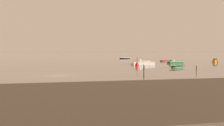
{
  "coord_description": "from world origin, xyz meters",
  "views": [
    {
      "loc": [
        -2.13,
        -44.78,
        4.14
      ],
      "look_at": [
        14.5,
        25.23,
        0.53
      ],
      "focal_mm": 46.24,
      "sensor_mm": 36.0,
      "label": 1
    }
  ],
  "objects_px": {
    "rowboat_moored_2": "(125,58)",
    "channel_buoy": "(137,64)",
    "motorboat_moored_1": "(173,62)",
    "rowboat_moored_4": "(177,67)",
    "rowboat_moored_1": "(164,61)",
    "mooring_post_left": "(144,71)",
    "rowboat_moored_0": "(145,61)",
    "motorboat_moored_2": "(215,62)",
    "mooring_post_near": "(196,68)",
    "motorboat_moored_3": "(140,64)"
  },
  "relations": [
    {
      "from": "channel_buoy",
      "to": "mooring_post_near",
      "type": "relative_size",
      "value": 1.79
    },
    {
      "from": "motorboat_moored_1",
      "to": "rowboat_moored_2",
      "type": "bearing_deg",
      "value": -80.99
    },
    {
      "from": "rowboat_moored_4",
      "to": "rowboat_moored_0",
      "type": "bearing_deg",
      "value": 53.92
    },
    {
      "from": "motorboat_moored_1",
      "to": "channel_buoy",
      "type": "relative_size",
      "value": 2.15
    },
    {
      "from": "rowboat_moored_4",
      "to": "channel_buoy",
      "type": "xyz_separation_m",
      "value": [
        -6.63,
        7.19,
        0.28
      ]
    },
    {
      "from": "motorboat_moored_1",
      "to": "rowboat_moored_2",
      "type": "relative_size",
      "value": 1.02
    },
    {
      "from": "rowboat_moored_2",
      "to": "motorboat_moored_3",
      "type": "height_order",
      "value": "motorboat_moored_3"
    },
    {
      "from": "motorboat_moored_1",
      "to": "rowboat_moored_4",
      "type": "distance_m",
      "value": 20.01
    },
    {
      "from": "rowboat_moored_1",
      "to": "mooring_post_near",
      "type": "relative_size",
      "value": 2.72
    },
    {
      "from": "rowboat_moored_4",
      "to": "mooring_post_near",
      "type": "bearing_deg",
      "value": -122.36
    },
    {
      "from": "rowboat_moored_4",
      "to": "mooring_post_left",
      "type": "distance_m",
      "value": 22.13
    },
    {
      "from": "rowboat_moored_1",
      "to": "mooring_post_left",
      "type": "xyz_separation_m",
      "value": [
        -23.91,
        -47.26,
        0.75
      ]
    },
    {
      "from": "rowboat_moored_1",
      "to": "rowboat_moored_0",
      "type": "bearing_deg",
      "value": 5.9
    },
    {
      "from": "motorboat_moored_1",
      "to": "motorboat_moored_3",
      "type": "xyz_separation_m",
      "value": [
        -11.72,
        -5.29,
        0.07
      ]
    },
    {
      "from": "rowboat_moored_4",
      "to": "channel_buoy",
      "type": "distance_m",
      "value": 9.78
    },
    {
      "from": "mooring_post_left",
      "to": "motorboat_moored_2",
      "type": "bearing_deg",
      "value": 46.28
    },
    {
      "from": "rowboat_moored_2",
      "to": "mooring_post_near",
      "type": "relative_size",
      "value": 3.76
    },
    {
      "from": "rowboat_moored_1",
      "to": "mooring_post_left",
      "type": "bearing_deg",
      "value": 52.52
    },
    {
      "from": "mooring_post_near",
      "to": "mooring_post_left",
      "type": "relative_size",
      "value": 0.61
    },
    {
      "from": "motorboat_moored_1",
      "to": "mooring_post_near",
      "type": "distance_m",
      "value": 28.13
    },
    {
      "from": "rowboat_moored_0",
      "to": "motorboat_moored_1",
      "type": "xyz_separation_m",
      "value": [
        4.95,
        -9.34,
        0.08
      ]
    },
    {
      "from": "rowboat_moored_0",
      "to": "rowboat_moored_2",
      "type": "distance_m",
      "value": 28.93
    },
    {
      "from": "rowboat_moored_2",
      "to": "channel_buoy",
      "type": "height_order",
      "value": "channel_buoy"
    },
    {
      "from": "rowboat_moored_1",
      "to": "motorboat_moored_3",
      "type": "relative_size",
      "value": 0.53
    },
    {
      "from": "rowboat_moored_4",
      "to": "mooring_post_near",
      "type": "xyz_separation_m",
      "value": [
        -0.33,
        -8.51,
        0.38
      ]
    },
    {
      "from": "rowboat_moored_0",
      "to": "motorboat_moored_3",
      "type": "distance_m",
      "value": 16.13
    },
    {
      "from": "rowboat_moored_0",
      "to": "motorboat_moored_1",
      "type": "relative_size",
      "value": 0.68
    },
    {
      "from": "rowboat_moored_0",
      "to": "rowboat_moored_4",
      "type": "relative_size",
      "value": 0.77
    },
    {
      "from": "motorboat_moored_2",
      "to": "motorboat_moored_3",
      "type": "xyz_separation_m",
      "value": [
        -26.13,
        -7.18,
        0.05
      ]
    },
    {
      "from": "motorboat_moored_1",
      "to": "motorboat_moored_2",
      "type": "xyz_separation_m",
      "value": [
        14.41,
        1.89,
        0.02
      ]
    },
    {
      "from": "rowboat_moored_1",
      "to": "rowboat_moored_4",
      "type": "bearing_deg",
      "value": 60.55
    },
    {
      "from": "rowboat_moored_1",
      "to": "mooring_post_left",
      "type": "relative_size",
      "value": 1.66
    },
    {
      "from": "motorboat_moored_2",
      "to": "mooring_post_left",
      "type": "height_order",
      "value": "mooring_post_left"
    },
    {
      "from": "motorboat_moored_1",
      "to": "rowboat_moored_2",
      "type": "xyz_separation_m",
      "value": [
        -3.34,
        38.23,
        -0.03
      ]
    },
    {
      "from": "rowboat_moored_1",
      "to": "motorboat_moored_3",
      "type": "bearing_deg",
      "value": 39.43
    },
    {
      "from": "motorboat_moored_3",
      "to": "mooring_post_near",
      "type": "height_order",
      "value": "motorboat_moored_3"
    },
    {
      "from": "rowboat_moored_0",
      "to": "mooring_post_left",
      "type": "height_order",
      "value": "mooring_post_left"
    },
    {
      "from": "rowboat_moored_0",
      "to": "rowboat_moored_4",
      "type": "xyz_separation_m",
      "value": [
        -2.9,
        -27.75,
        0.04
      ]
    },
    {
      "from": "rowboat_moored_2",
      "to": "rowboat_moored_4",
      "type": "xyz_separation_m",
      "value": [
        -4.5,
        -56.63,
        -0.02
      ]
    },
    {
      "from": "rowboat_moored_0",
      "to": "motorboat_moored_2",
      "type": "distance_m",
      "value": 20.74
    },
    {
      "from": "motorboat_moored_2",
      "to": "mooring_post_left",
      "type": "distance_m",
      "value": 52.07
    },
    {
      "from": "motorboat_moored_3",
      "to": "rowboat_moored_2",
      "type": "bearing_deg",
      "value": -89.51
    },
    {
      "from": "rowboat_moored_4",
      "to": "motorboat_moored_2",
      "type": "bearing_deg",
      "value": 12.25
    },
    {
      "from": "rowboat_moored_2",
      "to": "rowboat_moored_0",
      "type": "bearing_deg",
      "value": 79.16
    },
    {
      "from": "motorboat_moored_2",
      "to": "motorboat_moored_1",
      "type": "bearing_deg",
      "value": -50.94
    },
    {
      "from": "motorboat_moored_2",
      "to": "motorboat_moored_3",
      "type": "distance_m",
      "value": 27.1
    },
    {
      "from": "mooring_post_near",
      "to": "rowboat_moored_1",
      "type": "bearing_deg",
      "value": 74.68
    },
    {
      "from": "motorboat_moored_1",
      "to": "mooring_post_left",
      "type": "xyz_separation_m",
      "value": [
        -21.57,
        -35.75,
        0.67
      ]
    },
    {
      "from": "rowboat_moored_4",
      "to": "mooring_post_near",
      "type": "height_order",
      "value": "mooring_post_near"
    },
    {
      "from": "rowboat_moored_1",
      "to": "motorboat_moored_1",
      "type": "bearing_deg",
      "value": 67.86
    }
  ]
}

